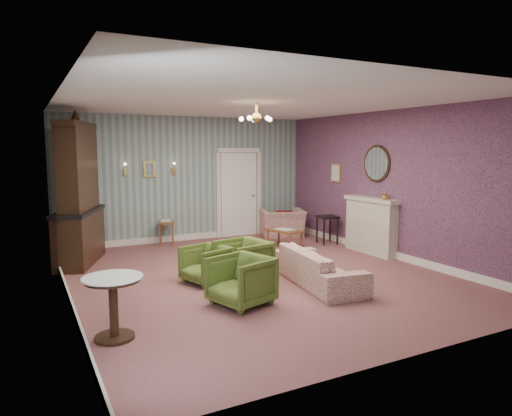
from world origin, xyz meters
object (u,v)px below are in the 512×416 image
dresser (78,190)px  olive_chair_a (241,278)px  fireplace (371,226)px  coffee_table (284,238)px  olive_chair_b (243,259)px  wingback_chair (282,219)px  side_table_black (327,230)px  pedestal_table (114,308)px  olive_chair_c (206,262)px  sofa_chintz (319,261)px

dresser → olive_chair_a: bearing=-42.6°
fireplace → coffee_table: size_ratio=1.76×
olive_chair_b → dresser: (-2.17, 2.55, 1.02)m
olive_chair_a → wingback_chair: 5.09m
wingback_chair → fireplace: 2.51m
olive_chair_b → side_table_black: size_ratio=1.19×
wingback_chair → dresser: dresser is taller
dresser → pedestal_table: bearing=-69.4°
olive_chair_a → olive_chair_c: (-0.04, 1.23, -0.05)m
fireplace → coffee_table: 1.86m
dresser → coffee_table: (4.13, -0.57, -1.19)m
dresser → fireplace: bearing=2.9°
sofa_chintz → side_table_black: (2.01, 2.53, -0.06)m
dresser → pedestal_table: dresser is taller
olive_chair_a → side_table_black: olive_chair_a is taller
fireplace → coffee_table: bearing=135.0°
fireplace → olive_chair_c: bearing=-173.7°
wingback_chair → pedestal_table: size_ratio=1.41×
olive_chair_b → coffee_table: size_ratio=0.96×
dresser → side_table_black: dresser is taller
olive_chair_c → sofa_chintz: bearing=42.3°
olive_chair_a → pedestal_table: bearing=-95.6°
pedestal_table → olive_chair_b: bearing=30.7°
olive_chair_b → dresser: 3.50m
pedestal_table → olive_chair_a: bearing=12.0°
side_table_black → coffee_table: bearing=175.7°
fireplace → olive_chair_b: bearing=-168.1°
dresser → wingback_chair: bearing=28.5°
olive_chair_a → side_table_black: (3.54, 2.86, -0.06)m
sofa_chintz → coffee_table: size_ratio=2.42×
side_table_black → sofa_chintz: bearing=-128.5°
fireplace → pedestal_table: (-5.51, -2.02, -0.21)m
sofa_chintz → wingback_chair: size_ratio=1.87×
dresser → side_table_black: 5.36m
olive_chair_b → wingback_chair: bearing=129.6°
olive_chair_a → pedestal_table: (-1.76, -0.37, -0.01)m
sofa_chintz → side_table_black: 3.24m
olive_chair_b → pedestal_table: olive_chair_b is taller
olive_chair_c → fireplace: (3.79, 0.42, 0.25)m
dresser → side_table_black: size_ratio=4.38×
sofa_chintz → pedestal_table: bearing=109.4°
sofa_chintz → dresser: (-3.20, 3.19, 1.02)m
olive_chair_b → sofa_chintz: size_ratio=0.40×
olive_chair_c → pedestal_table: 2.36m
olive_chair_b → coffee_table: 2.79m
side_table_black → pedestal_table: pedestal_table is taller
olive_chair_b → fireplace: bearing=91.2°
wingback_chair → coffee_table: bearing=80.5°
olive_chair_b → coffee_table: olive_chair_b is taller
olive_chair_c → dresser: bearing=-162.0°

